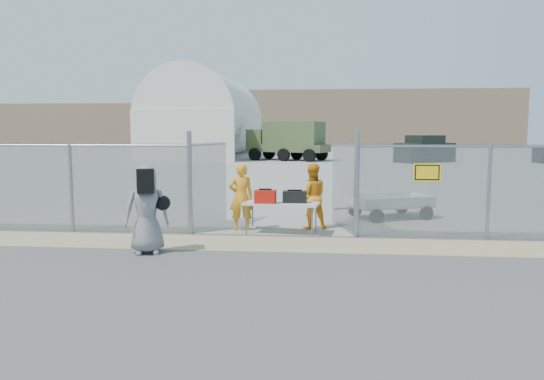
# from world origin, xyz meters

# --- Properties ---
(ground) EXTENTS (160.00, 160.00, 0.00)m
(ground) POSITION_xyz_m (0.00, 0.00, 0.00)
(ground) COLOR #4E4D4D
(tarmac_inside) EXTENTS (160.00, 80.00, 0.01)m
(tarmac_inside) POSITION_xyz_m (0.00, 42.00, 0.01)
(tarmac_inside) COLOR gray
(tarmac_inside) RESTS_ON ground
(dirt_strip) EXTENTS (44.00, 1.60, 0.01)m
(dirt_strip) POSITION_xyz_m (0.00, 1.00, 0.01)
(dirt_strip) COLOR tan
(dirt_strip) RESTS_ON ground
(distant_hills) EXTENTS (140.00, 6.00, 9.00)m
(distant_hills) POSITION_xyz_m (5.00, 78.00, 4.50)
(distant_hills) COLOR #7F684F
(distant_hills) RESTS_ON ground
(chain_link_fence) EXTENTS (40.00, 0.20, 2.20)m
(chain_link_fence) POSITION_xyz_m (0.00, 2.00, 1.10)
(chain_link_fence) COLOR gray
(chain_link_fence) RESTS_ON ground
(quonset_hangar) EXTENTS (9.00, 18.00, 8.00)m
(quonset_hangar) POSITION_xyz_m (-10.00, 40.00, 4.00)
(quonset_hangar) COLOR silver
(quonset_hangar) RESTS_ON ground
(folding_table) EXTENTS (1.89, 0.99, 0.77)m
(folding_table) POSITION_xyz_m (0.21, 2.21, 0.38)
(folding_table) COLOR beige
(folding_table) RESTS_ON ground
(orange_bag) EXTENTS (0.51, 0.35, 0.31)m
(orange_bag) POSITION_xyz_m (-0.17, 2.11, 0.93)
(orange_bag) COLOR red
(orange_bag) RESTS_ON folding_table
(black_duffel) EXTENTS (0.58, 0.35, 0.28)m
(black_duffel) POSITION_xyz_m (0.53, 2.28, 0.91)
(black_duffel) COLOR black
(black_duffel) RESTS_ON folding_table
(security_worker_left) EXTENTS (0.69, 0.53, 1.69)m
(security_worker_left) POSITION_xyz_m (-0.84, 2.58, 0.85)
(security_worker_left) COLOR orange
(security_worker_left) RESTS_ON ground
(security_worker_right) EXTENTS (0.93, 0.78, 1.68)m
(security_worker_right) POSITION_xyz_m (0.92, 2.99, 0.84)
(security_worker_right) COLOR orange
(security_worker_right) RESTS_ON ground
(visitor) EXTENTS (1.02, 0.81, 1.82)m
(visitor) POSITION_xyz_m (-2.37, -0.10, 0.91)
(visitor) COLOR gray
(visitor) RESTS_ON ground
(utility_trailer) EXTENTS (3.26, 2.56, 0.70)m
(utility_trailer) POSITION_xyz_m (3.14, 4.84, 0.35)
(utility_trailer) COLOR beige
(utility_trailer) RESTS_ON ground
(military_truck) EXTENTS (7.20, 4.80, 3.22)m
(military_truck) POSITION_xyz_m (-1.75, 34.00, 1.61)
(military_truck) COLOR #4A5B32
(military_truck) RESTS_ON ground
(parked_vehicle_near) EXTENTS (4.99, 4.25, 2.08)m
(parked_vehicle_near) POSITION_xyz_m (9.15, 32.27, 1.04)
(parked_vehicle_near) COLOR black
(parked_vehicle_near) RESTS_ON ground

